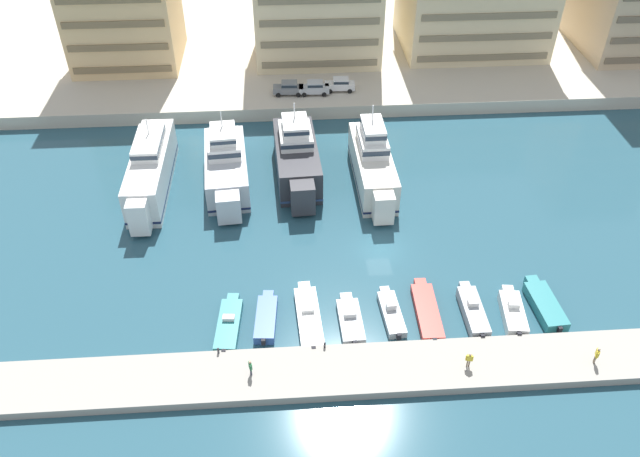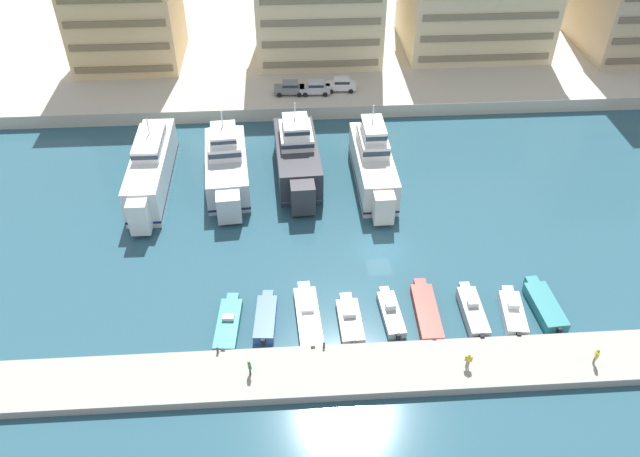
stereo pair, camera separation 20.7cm
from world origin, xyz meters
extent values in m
plane|color=#285160|center=(0.00, 0.00, 0.00)|extent=(400.00, 400.00, 0.00)
cube|color=beige|center=(0.00, 61.47, 0.90)|extent=(180.00, 70.00, 1.81)
cube|color=#9E998E|center=(0.00, -15.26, 0.40)|extent=(120.00, 5.09, 0.81)
cube|color=white|center=(-24.38, 12.55, 2.17)|extent=(3.80, 15.42, 4.35)
cube|color=white|center=(-24.43, 4.01, 2.28)|extent=(2.05, 1.87, 3.70)
cube|color=#192347|center=(-24.38, 12.55, 0.76)|extent=(3.84, 15.58, 0.24)
cube|color=white|center=(-24.38, 13.70, 5.03)|extent=(2.93, 6.48, 1.36)
cube|color=#233342|center=(-24.38, 13.70, 5.17)|extent=(2.97, 6.55, 0.49)
cylinder|color=silver|center=(-24.37, 14.67, 6.61)|extent=(0.16, 0.16, 1.80)
cube|color=white|center=(-24.34, 20.70, 1.20)|extent=(3.16, 0.92, 0.20)
cube|color=silver|center=(-16.02, 12.96, 1.79)|extent=(5.58, 12.93, 3.59)
cube|color=silver|center=(-15.44, 5.65, 1.88)|extent=(2.70, 2.49, 3.05)
cube|color=#192347|center=(-16.02, 12.96, 0.63)|extent=(5.63, 13.06, 0.24)
cube|color=white|center=(-16.09, 13.91, 4.38)|extent=(3.99, 5.56, 1.59)
cube|color=#233342|center=(-16.09, 13.91, 4.54)|extent=(4.04, 5.62, 0.57)
cube|color=white|center=(-16.09, 13.91, 5.74)|extent=(3.11, 4.34, 1.13)
cube|color=#233342|center=(-16.09, 13.91, 5.86)|extent=(3.15, 4.38, 0.41)
cylinder|color=silver|center=(-16.15, 14.70, 7.21)|extent=(0.16, 0.16, 1.80)
cube|color=silver|center=(-16.55, 19.70, 0.99)|extent=(3.96, 1.21, 0.20)
cube|color=#333338|center=(-7.94, 13.95, 1.99)|extent=(5.27, 12.90, 3.98)
cube|color=#333338|center=(-7.60, 6.56, 2.09)|extent=(2.69, 2.46, 3.38)
cube|color=#334C7F|center=(-7.94, 13.95, 0.70)|extent=(5.32, 13.03, 0.24)
cube|color=white|center=(-7.98, 14.90, 4.66)|extent=(3.90, 5.49, 1.36)
cube|color=#233342|center=(-7.98, 14.90, 4.79)|extent=(3.95, 5.55, 0.49)
cube|color=white|center=(-7.98, 14.90, 5.96)|extent=(3.04, 4.29, 1.24)
cube|color=#233342|center=(-7.98, 14.90, 6.08)|extent=(3.08, 4.33, 0.45)
cylinder|color=silver|center=(-8.02, 15.70, 7.48)|extent=(0.16, 0.16, 1.80)
cube|color=#333338|center=(-8.25, 20.74, 1.09)|extent=(4.03, 1.08, 0.20)
cube|color=silver|center=(0.63, 11.94, 1.95)|extent=(4.11, 13.72, 3.90)
cube|color=silver|center=(0.76, 4.24, 2.05)|extent=(2.17, 1.98, 3.32)
cube|color=#192347|center=(0.63, 11.94, 0.68)|extent=(4.16, 13.86, 0.24)
cube|color=white|center=(0.61, 12.97, 4.72)|extent=(3.13, 5.79, 1.63)
cube|color=#233342|center=(0.61, 12.97, 4.88)|extent=(3.17, 5.85, 0.59)
cube|color=white|center=(0.61, 12.97, 6.26)|extent=(2.44, 4.51, 1.46)
cube|color=#233342|center=(0.61, 12.97, 6.41)|extent=(2.47, 4.56, 0.53)
cylinder|color=silver|center=(0.60, 13.83, 7.89)|extent=(0.16, 0.16, 1.80)
cube|color=silver|center=(0.51, 19.22, 1.07)|extent=(3.32, 0.96, 0.20)
cube|color=teal|center=(-14.87, -9.68, 0.40)|extent=(2.37, 5.91, 0.81)
cube|color=teal|center=(-14.61, -6.42, 0.40)|extent=(1.12, 0.94, 0.68)
cube|color=silver|center=(-14.84, -9.25, 0.98)|extent=(1.10, 0.68, 0.36)
cube|color=#283847|center=(-14.81, -8.97, 1.04)|extent=(0.96, 0.16, 0.21)
cube|color=black|center=(-15.12, -12.74, 0.55)|extent=(0.38, 0.31, 0.60)
cube|color=#33569E|center=(-11.59, -9.17, 0.44)|extent=(2.16, 5.18, 0.87)
cube|color=#33569E|center=(-11.37, -6.30, 0.44)|extent=(1.03, 0.87, 0.74)
cube|color=black|center=(-11.80, -11.87, 0.59)|extent=(0.38, 0.31, 0.60)
cube|color=white|center=(-7.79, -9.25, 0.39)|extent=(2.41, 7.13, 0.79)
cube|color=white|center=(-8.01, -5.34, 0.39)|extent=(1.16, 0.97, 0.67)
cube|color=silver|center=(-7.82, -8.73, 0.97)|extent=(1.14, 0.66, 0.36)
cube|color=#283847|center=(-7.83, -8.45, 1.02)|extent=(1.01, 0.14, 0.22)
cube|color=black|center=(-7.58, -12.94, 0.54)|extent=(0.38, 0.30, 0.60)
cube|color=#9EA3A8|center=(-4.12, -9.87, 0.37)|extent=(2.16, 5.03, 0.73)
cube|color=#9EA3A8|center=(-4.22, -6.99, 0.37)|extent=(1.12, 0.93, 0.62)
cube|color=silver|center=(-4.13, -9.50, 0.96)|extent=(1.11, 0.64, 0.46)
cube|color=#283847|center=(-4.14, -9.22, 1.03)|extent=(0.99, 0.12, 0.28)
cube|color=black|center=(-4.02, -12.53, 0.52)|extent=(0.37, 0.29, 0.60)
cube|color=#9EA3A8|center=(-0.34, -9.21, 0.35)|extent=(1.97, 5.28, 0.71)
cube|color=#9EA3A8|center=(-0.55, -6.30, 0.35)|extent=(0.94, 0.79, 0.60)
cube|color=silver|center=(-0.37, -8.82, 1.00)|extent=(0.93, 0.66, 0.59)
cube|color=#283847|center=(-0.39, -8.54, 1.09)|extent=(0.81, 0.14, 0.36)
cube|color=black|center=(-0.15, -11.97, 0.50)|extent=(0.38, 0.30, 0.60)
cube|color=red|center=(2.87, -9.23, 0.36)|extent=(2.10, 6.61, 0.72)
cube|color=red|center=(2.95, -5.55, 0.36)|extent=(1.10, 0.90, 0.62)
cube|color=black|center=(2.80, -12.69, 0.51)|extent=(0.37, 0.29, 0.60)
cube|color=#9EA3A8|center=(6.93, -9.67, 0.54)|extent=(1.73, 5.62, 1.08)
cube|color=#9EA3A8|center=(6.92, -6.52, 0.54)|extent=(0.95, 0.77, 0.91)
cube|color=silver|center=(6.93, -9.25, 1.32)|extent=(0.94, 0.60, 0.49)
cube|color=#283847|center=(6.93, -8.97, 1.39)|extent=(0.86, 0.08, 0.29)
cube|color=black|center=(6.94, -12.66, 0.69)|extent=(0.36, 0.28, 0.60)
cube|color=white|center=(10.46, -10.04, 0.51)|extent=(2.40, 5.06, 1.03)
cube|color=white|center=(10.79, -7.26, 0.51)|extent=(1.10, 0.94, 0.87)
cube|color=silver|center=(10.50, -9.68, 1.29)|extent=(1.07, 0.72, 0.54)
cube|color=#283847|center=(10.53, -9.40, 1.38)|extent=(0.92, 0.19, 0.32)
cube|color=black|center=(10.15, -12.64, 0.66)|extent=(0.39, 0.32, 0.60)
cube|color=teal|center=(13.69, -9.35, 0.51)|extent=(2.45, 5.65, 1.01)
cube|color=teal|center=(13.47, -6.18, 0.51)|extent=(1.21, 1.01, 0.86)
cube|color=black|center=(13.88, -12.28, 0.66)|extent=(0.38, 0.30, 0.60)
cube|color=slate|center=(-8.44, 30.51, 2.53)|extent=(4.17, 1.87, 0.80)
cube|color=slate|center=(-8.29, 30.50, 3.27)|extent=(2.16, 1.65, 0.68)
cube|color=#1E2833|center=(-8.29, 30.50, 3.27)|extent=(2.12, 1.66, 0.37)
cylinder|color=black|center=(-9.82, 29.72, 2.13)|extent=(0.65, 0.25, 0.64)
cylinder|color=black|center=(-9.75, 31.41, 2.13)|extent=(0.65, 0.25, 0.64)
cylinder|color=black|center=(-7.12, 29.60, 2.13)|extent=(0.65, 0.25, 0.64)
cylinder|color=black|center=(-7.05, 31.30, 2.13)|extent=(0.65, 0.25, 0.64)
cube|color=#B7BCC1|center=(-4.96, 30.35, 2.53)|extent=(4.15, 1.82, 0.80)
cube|color=#B7BCC1|center=(-4.81, 30.35, 3.27)|extent=(2.14, 1.62, 0.68)
cube|color=#1E2833|center=(-4.81, 30.35, 3.27)|extent=(2.10, 1.64, 0.37)
cylinder|color=black|center=(-6.33, 29.54, 2.13)|extent=(0.65, 0.24, 0.64)
cylinder|color=black|center=(-6.28, 31.24, 2.13)|extent=(0.65, 0.24, 0.64)
cylinder|color=black|center=(-3.63, 29.46, 2.13)|extent=(0.65, 0.24, 0.64)
cylinder|color=black|center=(-3.58, 31.16, 2.13)|extent=(0.65, 0.24, 0.64)
cube|color=white|center=(-1.37, 31.10, 2.53)|extent=(4.17, 1.89, 0.80)
cube|color=white|center=(-1.23, 31.09, 3.27)|extent=(2.17, 1.65, 0.68)
cube|color=#1E2833|center=(-1.23, 31.09, 3.27)|extent=(2.13, 1.67, 0.37)
cylinder|color=black|center=(-2.76, 30.31, 2.13)|extent=(0.65, 0.25, 0.64)
cylinder|color=black|center=(-2.68, 32.01, 2.13)|extent=(0.65, 0.25, 0.64)
cylinder|color=black|center=(-0.07, 30.18, 2.13)|extent=(0.65, 0.25, 0.64)
cylinder|color=black|center=(0.01, 31.88, 2.13)|extent=(0.65, 0.25, 0.64)
cube|color=#7B6748|center=(-31.44, 36.20, 3.43)|extent=(13.62, 0.24, 0.90)
cube|color=#7B6748|center=(-31.44, 36.20, 6.66)|extent=(13.62, 0.24, 0.90)
cube|color=#7B6748|center=(-31.44, 36.20, 9.90)|extent=(13.62, 0.24, 0.90)
cube|color=#7B6748|center=(-31.44, 36.20, 13.13)|extent=(13.62, 0.24, 0.90)
cube|color=#7E7359|center=(-3.75, 36.46, 3.31)|extent=(16.51, 0.24, 0.90)
cube|color=#7E7359|center=(-3.75, 36.46, 6.33)|extent=(16.51, 0.24, 0.90)
cube|color=#7E7359|center=(-3.75, 36.46, 9.34)|extent=(16.51, 0.24, 0.90)
cube|color=#7E7359|center=(-3.75, 36.46, 12.35)|extent=(16.51, 0.24, 0.90)
cube|color=#7E7359|center=(20.00, 37.02, 3.32)|extent=(19.18, 0.24, 0.90)
cube|color=#7E7359|center=(20.00, 37.02, 6.35)|extent=(19.18, 0.24, 0.90)
cube|color=#7E7359|center=(20.00, 37.02, 9.37)|extent=(19.18, 0.24, 0.90)
cylinder|color=#282D3D|center=(-12.74, -15.40, 1.21)|extent=(0.13, 0.13, 0.80)
cylinder|color=#282D3D|center=(-12.78, -15.25, 1.21)|extent=(0.13, 0.13, 0.80)
cube|color=#337F4C|center=(-12.76, -15.33, 1.91)|extent=(0.33, 0.48, 0.61)
cylinder|color=#337F4C|center=(-12.69, -15.59, 1.86)|extent=(0.10, 0.10, 0.61)
cylinder|color=#337F4C|center=(-12.83, -15.07, 1.86)|extent=(0.10, 0.10, 0.61)
sphere|color=tan|center=(-12.76, -15.33, 2.33)|extent=(0.22, 0.22, 0.22)
cylinder|color=#7A6B56|center=(15.27, -16.07, 1.24)|extent=(0.14, 0.14, 0.85)
cylinder|color=#7A6B56|center=(15.33, -15.91, 1.24)|extent=(0.14, 0.14, 0.85)
cube|color=yellow|center=(15.30, -15.99, 1.99)|extent=(0.39, 0.52, 0.65)
cylinder|color=yellow|center=(15.20, -16.26, 1.94)|extent=(0.10, 0.10, 0.65)
cylinder|color=yellow|center=(15.40, -15.73, 1.94)|extent=(0.10, 0.10, 0.65)
sphere|color=beige|center=(15.30, -15.99, 2.43)|extent=(0.24, 0.24, 0.24)
cylinder|color=#7A6B56|center=(4.78, -15.69, 1.20)|extent=(0.13, 0.13, 0.77)
cylinder|color=#7A6B56|center=(4.93, -15.73, 1.20)|extent=(0.13, 0.13, 0.77)
cube|color=yellow|center=(4.86, -15.71, 1.88)|extent=(0.47, 0.31, 0.59)
cylinder|color=yellow|center=(4.61, -15.65, 1.83)|extent=(0.09, 0.09, 0.59)
cylinder|color=yellow|center=(5.11, -15.77, 1.83)|extent=(0.09, 0.09, 0.59)
sphere|color=beige|center=(4.86, -15.71, 2.28)|extent=(0.21, 0.21, 0.21)
cylinder|color=#2D2D33|center=(-15.52, -12.96, 1.03)|extent=(0.18, 0.18, 0.45)
sphere|color=#2D2D33|center=(-15.52, -12.96, 1.32)|extent=(0.20, 0.20, 0.20)
cylinder|color=#2D2D33|center=(-6.65, -12.96, 1.03)|extent=(0.18, 0.18, 0.45)
sphere|color=#2D2D33|center=(-6.65, -12.96, 1.32)|extent=(0.20, 0.20, 0.20)
camera|label=1|loc=(-9.31, -46.81, 41.92)|focal=35.00mm
camera|label=2|loc=(-9.11, -46.83, 41.92)|focal=35.00mm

